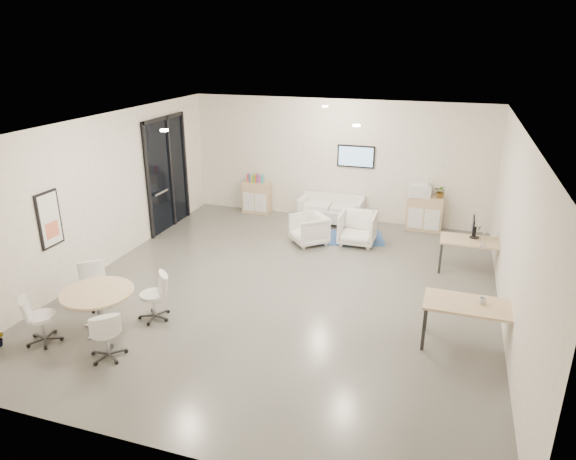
% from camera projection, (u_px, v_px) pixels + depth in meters
% --- Properties ---
extents(room_shell, '(9.60, 10.60, 4.80)m').
position_uv_depth(room_shell, '(284.00, 211.00, 9.59)').
color(room_shell, '#55534E').
rests_on(room_shell, ground).
extents(glass_door, '(0.09, 1.90, 2.85)m').
position_uv_depth(glass_door, '(167.00, 170.00, 13.00)').
color(glass_door, black).
rests_on(glass_door, room_shell).
extents(artwork, '(0.05, 0.54, 1.04)m').
position_uv_depth(artwork, '(49.00, 220.00, 9.32)').
color(artwork, black).
rests_on(artwork, room_shell).
extents(wall_tv, '(0.98, 0.06, 0.58)m').
position_uv_depth(wall_tv, '(356.00, 156.00, 13.37)').
color(wall_tv, black).
rests_on(wall_tv, room_shell).
extents(ceiling_spots, '(3.14, 4.14, 0.03)m').
position_uv_depth(ceiling_spots, '(288.00, 119.00, 9.84)').
color(ceiling_spots, '#FFEAC6').
rests_on(ceiling_spots, room_shell).
extents(sideboard_left, '(0.77, 0.40, 0.87)m').
position_uv_depth(sideboard_left, '(257.00, 197.00, 14.44)').
color(sideboard_left, tan).
rests_on(sideboard_left, room_shell).
extents(sideboard_right, '(0.89, 0.43, 0.89)m').
position_uv_depth(sideboard_right, '(424.00, 213.00, 13.11)').
color(sideboard_right, tan).
rests_on(sideboard_right, room_shell).
extents(books, '(0.45, 0.14, 0.22)m').
position_uv_depth(books, '(255.00, 178.00, 14.27)').
color(books, red).
rests_on(books, sideboard_left).
extents(printer, '(0.58, 0.51, 0.37)m').
position_uv_depth(printer, '(420.00, 189.00, 12.94)').
color(printer, white).
rests_on(printer, sideboard_right).
extents(loveseat, '(1.66, 0.83, 0.62)m').
position_uv_depth(loveseat, '(332.00, 210.00, 13.67)').
color(loveseat, silver).
rests_on(loveseat, room_shell).
extents(blue_rug, '(1.85, 1.47, 0.01)m').
position_uv_depth(blue_rug, '(350.00, 238.00, 12.71)').
color(blue_rug, '#2F4A90').
rests_on(blue_rug, room_shell).
extents(armchair_left, '(1.03, 1.03, 0.78)m').
position_uv_depth(armchair_left, '(309.00, 228.00, 12.23)').
color(armchair_left, silver).
rests_on(armchair_left, room_shell).
extents(armchair_right, '(0.84, 0.78, 0.85)m').
position_uv_depth(armchair_right, '(357.00, 227.00, 12.21)').
color(armchair_right, silver).
rests_on(armchair_right, room_shell).
extents(desk_rear, '(1.36, 0.69, 0.71)m').
position_uv_depth(desk_rear, '(474.00, 244.00, 10.66)').
color(desk_rear, tan).
rests_on(desk_rear, room_shell).
extents(desk_front, '(1.48, 0.75, 0.76)m').
position_uv_depth(desk_front, '(472.00, 308.00, 7.99)').
color(desk_front, tan).
rests_on(desk_front, room_shell).
extents(monitor, '(0.20, 0.50, 0.44)m').
position_uv_depth(monitor, '(474.00, 227.00, 10.70)').
color(monitor, black).
rests_on(monitor, desk_rear).
extents(round_table, '(1.18, 1.18, 0.72)m').
position_uv_depth(round_table, '(98.00, 296.00, 8.49)').
color(round_table, tan).
rests_on(round_table, room_shell).
extents(meeting_chairs, '(2.12, 2.12, 0.82)m').
position_uv_depth(meeting_chairs, '(99.00, 308.00, 8.57)').
color(meeting_chairs, white).
rests_on(meeting_chairs, room_shell).
extents(plant_cabinet, '(0.37, 0.39, 0.26)m').
position_uv_depth(plant_cabinet, '(441.00, 193.00, 12.81)').
color(plant_cabinet, '#3F7F3F').
rests_on(plant_cabinet, sideboard_right).
extents(plant_floor, '(0.23, 0.30, 0.12)m').
position_uv_depth(plant_floor, '(0.00, 343.00, 8.22)').
color(plant_floor, '#3F7F3F').
rests_on(plant_floor, room_shell).
extents(cup, '(0.14, 0.12, 0.12)m').
position_uv_depth(cup, '(483.00, 300.00, 7.96)').
color(cup, white).
rests_on(cup, desk_front).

